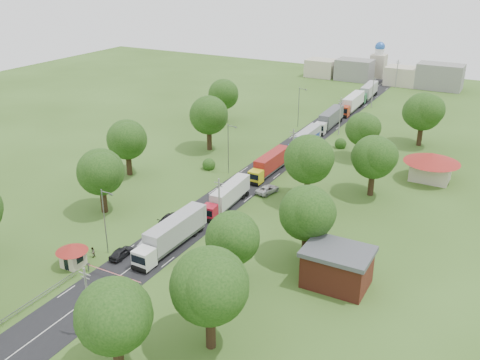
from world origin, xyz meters
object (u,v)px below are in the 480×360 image
Objects in this scene: boom_barrier at (106,271)px; car_lane_front at (121,253)px; info_sign at (317,138)px; pedestrian_near at (108,292)px; car_lane_mid at (151,243)px; guard_booth at (72,252)px; truck_0 at (172,234)px.

car_lane_front is at bearing 108.08° from boom_barrier.
pedestrian_near is at bearing -92.95° from info_sign.
car_lane_mid is (0.36, 9.29, -0.14)m from boom_barrier.
car_lane_front is at bearing 49.91° from guard_booth.
boom_barrier is 2.25× the size of info_sign.
pedestrian_near reaches higher than boom_barrier.
car_lane_front is (-8.19, -55.00, -2.29)m from info_sign.
guard_booth is at bearing 150.77° from pedestrian_near.
car_lane_mid is at bearing 56.29° from guard_booth.
car_lane_mid is (1.99, 4.29, 0.04)m from car_lane_front.
info_sign is at bearing -101.54° from car_lane_front.
pedestrian_near is (-3.27, -63.38, -2.21)m from info_sign.
info_sign reaches higher than car_lane_front.
pedestrian_near is at bearing -45.77° from boom_barrier.
pedestrian_near is (3.29, -3.38, -0.10)m from boom_barrier.
car_lane_front is 0.92× the size of car_lane_mid.
truck_0 reaches higher than car_lane_front.
car_lane_front is at bearing -98.47° from info_sign.
boom_barrier is 5.26m from car_lane_front.
pedestrian_near is (9.13, -3.38, -1.38)m from guard_booth.
info_sign is at bearing -94.10° from car_lane_mid.
car_lane_mid reaches higher than boom_barrier.
boom_barrier is 2.20× the size of car_lane_front.
pedestrian_near is (4.92, -8.38, 0.07)m from car_lane_front.
info_sign is 51.14m from car_lane_mid.
truck_0 is at bearing 73.70° from boom_barrier.
boom_barrier is 9.30m from car_lane_mid.
boom_barrier is 11.28m from truck_0.
info_sign is 0.98× the size of car_lane_front.
guard_booth is at bearing 46.84° from car_lane_front.
pedestrian_near is at bearing 117.36° from car_lane_front.
boom_barrier is at bearing 125.31° from pedestrian_near.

